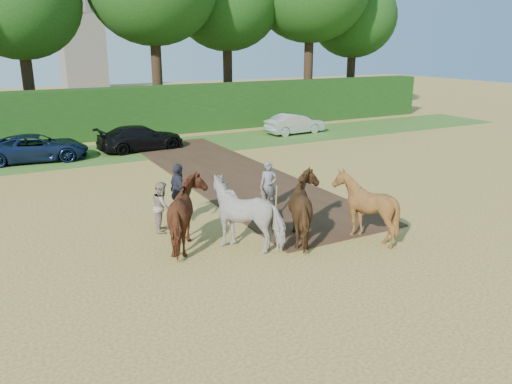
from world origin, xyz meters
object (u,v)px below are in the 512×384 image
Objects in this scene: spectator_far at (179,193)px; parked_cars at (39,147)px; plough_team at (279,210)px; spectator_near at (162,206)px.

parked_cars is at bearing 11.91° from spectator_far.
plough_team reaches higher than parked_cars.
plough_team is at bearing -149.24° from spectator_far.
parked_cars is (-2.32, 12.20, -0.10)m from spectator_near.
spectator_far is 0.06× the size of parked_cars.
spectator_near is 0.87m from spectator_far.
parked_cars is (-3.03, 11.73, -0.29)m from spectator_far.
plough_team reaches higher than spectator_far.
spectator_near is at bearing -79.21° from parked_cars.
spectator_near is 3.66m from plough_team.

